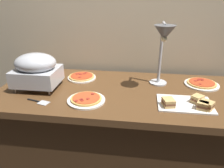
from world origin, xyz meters
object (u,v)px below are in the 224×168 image
(pizza_plate_center, at_px, (82,77))
(sauce_cup_near, at_px, (47,71))
(sandwich_platter, at_px, (189,103))
(pizza_plate_front, at_px, (202,84))
(heat_lamp, at_px, (163,40))
(serving_spatula, at_px, (39,102))
(chafing_dish, at_px, (36,69))
(pizza_plate_raised_stand, at_px, (86,99))

(pizza_plate_center, bearing_deg, sauce_cup_near, 166.96)
(sandwich_platter, bearing_deg, pizza_plate_center, 154.99)
(pizza_plate_front, bearing_deg, pizza_plate_center, 179.23)
(heat_lamp, bearing_deg, serving_spatula, -158.40)
(chafing_dish, xyz_separation_m, heat_lamp, (0.93, 0.10, 0.23))
(chafing_dish, distance_m, serving_spatula, 0.29)
(chafing_dish, height_order, heat_lamp, heat_lamp)
(pizza_plate_raised_stand, bearing_deg, chafing_dish, 158.47)
(pizza_plate_front, xyz_separation_m, sauce_cup_near, (-1.35, 0.09, 0.01))
(heat_lamp, bearing_deg, pizza_plate_center, 168.07)
(chafing_dish, bearing_deg, sandwich_platter, -7.52)
(pizza_plate_front, distance_m, pizza_plate_center, 1.00)
(pizza_plate_center, height_order, sauce_cup_near, sauce_cup_near)
(serving_spatula, bearing_deg, pizza_plate_raised_stand, 10.49)
(pizza_plate_raised_stand, height_order, sauce_cup_near, sauce_cup_near)
(pizza_plate_front, bearing_deg, sandwich_platter, -114.59)
(chafing_dish, distance_m, pizza_plate_raised_stand, 0.48)
(heat_lamp, bearing_deg, pizza_plate_front, 19.69)
(pizza_plate_center, relative_size, pizza_plate_raised_stand, 0.92)
(heat_lamp, relative_size, pizza_plate_raised_stand, 1.90)
(pizza_plate_center, distance_m, sandwich_platter, 0.91)
(chafing_dish, xyz_separation_m, pizza_plate_center, (0.28, 0.24, -0.14))
(heat_lamp, bearing_deg, pizza_plate_raised_stand, -152.16)
(pizza_plate_raised_stand, bearing_deg, serving_spatula, -169.51)
(heat_lamp, xyz_separation_m, sauce_cup_near, (-1.00, 0.22, -0.36))
(heat_lamp, relative_size, serving_spatula, 2.87)
(chafing_dish, relative_size, pizza_plate_front, 1.23)
(serving_spatula, bearing_deg, sandwich_platter, 4.54)
(heat_lamp, distance_m, serving_spatula, 0.97)
(sandwich_platter, bearing_deg, heat_lamp, 125.36)
(sandwich_platter, distance_m, sauce_cup_near, 1.26)
(pizza_plate_raised_stand, bearing_deg, sauce_cup_near, 135.15)
(pizza_plate_front, bearing_deg, serving_spatula, -158.96)
(sandwich_platter, relative_size, sauce_cup_near, 5.07)
(chafing_dish, distance_m, sauce_cup_near, 0.35)
(sauce_cup_near, bearing_deg, chafing_dish, -78.25)
(serving_spatula, bearing_deg, pizza_plate_center, 69.09)
(chafing_dish, xyz_separation_m, sandwich_platter, (1.11, -0.15, -0.13))
(pizza_plate_center, distance_m, pizza_plate_raised_stand, 0.43)
(chafing_dish, bearing_deg, pizza_plate_front, 10.02)
(heat_lamp, height_order, sauce_cup_near, heat_lamp)
(chafing_dish, height_order, sauce_cup_near, chafing_dish)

